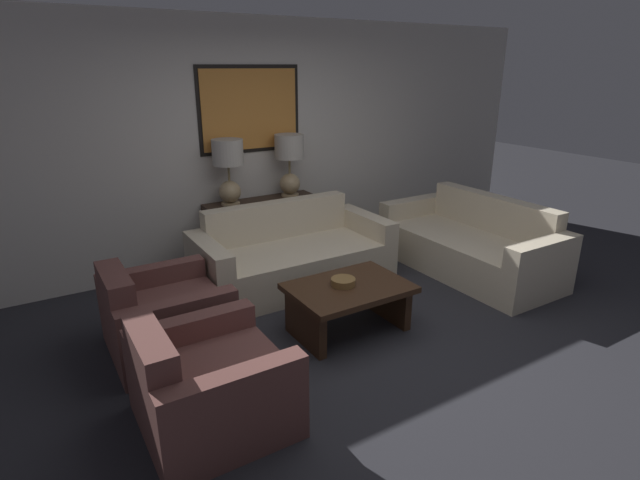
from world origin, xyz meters
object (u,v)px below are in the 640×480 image
decorative_bowl (343,282)px  armchair_near_camera (209,387)px  coffee_table (349,298)px  couch_by_back_wall (292,258)px  couch_by_side (470,246)px  console_table (263,231)px  table_lamp_left (228,166)px  armchair_near_back_wall (163,319)px  table_lamp_right (289,159)px

decorative_bowl → armchair_near_camera: size_ratio=0.23×
coffee_table → armchair_near_camera: armchair_near_camera is taller
couch_by_back_wall → couch_by_side: same height
console_table → table_lamp_left: (-0.36, 0.00, 0.79)m
console_table → armchair_near_camera: (-1.48, -2.34, -0.10)m
couch_by_back_wall → couch_by_side: bearing=-21.6°
couch_by_side → decorative_bowl: bearing=-169.1°
coffee_table → armchair_near_back_wall: bearing=159.9°
couch_by_back_wall → console_table: bearing=90.0°
decorative_bowl → table_lamp_right: bearing=75.3°
table_lamp_right → coffee_table: size_ratio=0.71×
table_lamp_right → armchair_near_camera: bearing=-128.3°
console_table → couch_by_back_wall: couch_by_back_wall is taller
table_lamp_left → couch_by_side: size_ratio=0.35×
table_lamp_left → coffee_table: bearing=-80.8°
coffee_table → armchair_near_camera: (-1.41, -0.52, -0.03)m
couch_by_back_wall → armchair_near_back_wall: 1.60m
table_lamp_right → table_lamp_left: bearing=180.0°
couch_by_side → coffee_table: couch_by_side is taller
console_table → table_lamp_right: 0.87m
table_lamp_left → couch_by_back_wall: bearing=-62.4°
console_table → coffee_table: (-0.07, -1.82, -0.07)m
console_table → table_lamp_left: bearing=180.0°
table_lamp_left → couch_by_side: bearing=-32.9°
console_table → decorative_bowl: (-0.11, -1.79, 0.08)m
console_table → armchair_near_camera: bearing=-122.4°
console_table → armchair_near_back_wall: size_ratio=1.45×
couch_by_back_wall → couch_by_side: size_ratio=1.00×
table_lamp_right → couch_by_side: table_lamp_right is taller
couch_by_side → decorative_bowl: size_ratio=9.73×
console_table → coffee_table: 1.82m
armchair_near_camera → table_lamp_left: bearing=64.4°
console_table → armchair_near_back_wall: same height
console_table → table_lamp_right: (0.36, 0.00, 0.79)m
table_lamp_left → couch_by_back_wall: size_ratio=0.35×
armchair_near_camera → coffee_table: bearing=20.1°
console_table → armchair_near_back_wall: bearing=-138.7°
armchair_near_camera → couch_by_side: bearing=15.5°
armchair_near_back_wall → decorative_bowl: bearing=-19.5°
decorative_bowl → console_table: bearing=86.6°
console_table → couch_by_side: size_ratio=0.65×
table_lamp_right → decorative_bowl: 1.98m
table_lamp_right → armchair_near_back_wall: bearing=-144.8°
table_lamp_left → table_lamp_right: size_ratio=1.00×
couch_by_back_wall → couch_by_side: (1.83, -0.72, 0.00)m
table_lamp_left → armchair_near_back_wall: 1.93m
table_lamp_left → coffee_table: size_ratio=0.71×
console_table → decorative_bowl: bearing=-93.4°
table_lamp_left → armchair_near_camera: table_lamp_left is taller
decorative_bowl → armchair_near_camera: bearing=-158.3°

